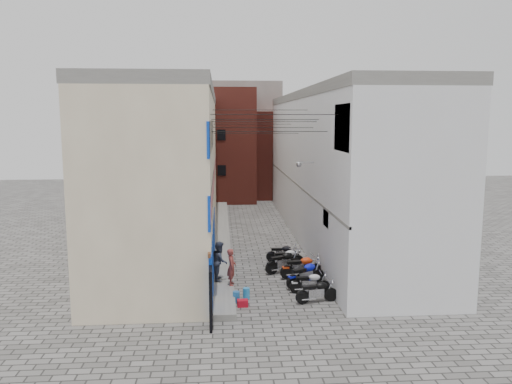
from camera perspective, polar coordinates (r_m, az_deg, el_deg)
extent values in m
plane|color=#54524F|center=(18.97, 2.76, -14.38)|extent=(90.00, 90.00, 0.00)
cube|color=slate|center=(31.21, -3.88, -5.02)|extent=(0.90, 26.00, 0.25)
cube|color=beige|center=(30.66, -9.48, 2.46)|extent=(5.00, 26.00, 8.50)
cube|color=#BE6A6B|center=(30.55, -4.87, 2.05)|extent=(0.10, 26.00, 0.80)
cube|color=#0B39B1|center=(23.07, -4.99, -6.83)|extent=(0.12, 10.20, 2.40)
cube|color=#0B39B1|center=(22.37, -5.17, 3.11)|extent=(0.10, 10.20, 4.00)
cube|color=slate|center=(30.54, -9.69, 10.89)|extent=(5.10, 26.00, 0.50)
cube|color=black|center=(18.08, -5.18, -11.84)|extent=(0.10, 1.20, 2.20)
cube|color=white|center=(31.35, 9.05, 2.60)|extent=(5.00, 26.00, 8.50)
cube|color=#0B39B1|center=(19.45, 9.91, 7.26)|extent=(0.10, 2.40, 1.80)
cube|color=white|center=(22.31, 8.12, -2.93)|extent=(0.08, 1.00, 0.70)
cylinder|color=#B2B2B7|center=(24.84, 5.84, 3.38)|extent=(0.80, 0.06, 0.06)
sphere|color=#B2B2B7|center=(24.78, 4.92, 3.15)|extent=(0.28, 0.28, 0.28)
cube|color=slate|center=(31.23, 9.25, 10.84)|extent=(5.10, 26.00, 0.50)
cube|color=slate|center=(30.98, 4.58, 1.03)|extent=(0.10, 26.00, 0.12)
cube|color=maroon|center=(45.43, -3.98, 5.38)|extent=(6.00, 6.00, 10.00)
cube|color=maroon|center=(47.77, 2.05, 4.33)|extent=(5.00, 6.00, 8.00)
cube|color=slate|center=(51.45, -1.77, 6.29)|extent=(8.00, 5.00, 11.00)
cube|color=black|center=(43.06, -1.26, 0.15)|extent=(2.00, 0.30, 2.40)
cylinder|color=black|center=(19.49, 2.20, 8.84)|extent=(5.20, 0.02, 0.02)
cylinder|color=black|center=(21.49, 1.60, 6.93)|extent=(5.20, 0.02, 0.02)
cylinder|color=black|center=(23.97, 1.00, 8.03)|extent=(5.20, 0.02, 0.02)
cylinder|color=black|center=(26.46, 0.51, 9.36)|extent=(5.20, 0.02, 0.02)
cylinder|color=black|center=(29.46, 0.03, 6.73)|extent=(5.20, 0.02, 0.02)
cylinder|color=black|center=(32.44, -0.36, 7.76)|extent=(5.20, 0.02, 0.02)
cylinder|color=black|center=(22.47, 1.35, 8.27)|extent=(5.65, 2.07, 0.02)
cylinder|color=black|center=(25.47, 0.69, 7.38)|extent=(5.80, 1.58, 0.02)
imported|color=brown|center=(21.65, -2.82, -8.54)|extent=(0.41, 0.60, 1.59)
imported|color=#343A4E|center=(22.32, -4.15, -7.84)|extent=(0.67, 0.85, 1.73)
cylinder|color=#2163A7|center=(20.57, -2.28, -11.88)|extent=(0.33, 0.33, 0.44)
cylinder|color=#267FC2|center=(20.95, -1.11, -11.49)|extent=(0.37, 0.37, 0.44)
cube|color=#A20B1B|center=(20.15, -1.55, -12.58)|extent=(0.43, 0.33, 0.26)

